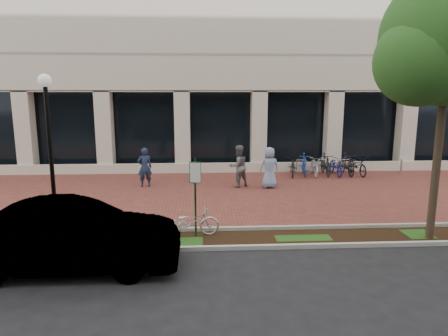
{
  "coord_description": "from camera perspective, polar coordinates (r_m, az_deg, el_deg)",
  "views": [
    {
      "loc": [
        -1.02,
        -16.04,
        4.15
      ],
      "look_at": [
        -0.15,
        -0.8,
        1.24
      ],
      "focal_mm": 32.0,
      "sensor_mm": 36.0,
      "label": 1
    }
  ],
  "objects": [
    {
      "name": "bollard",
      "position": [
        22.22,
        23.98,
        0.22
      ],
      "size": [
        0.12,
        0.12,
        0.85
      ],
      "color": "silver",
      "rests_on": "ground"
    },
    {
      "name": "lamppost",
      "position": [
        12.22,
        -23.58,
        2.67
      ],
      "size": [
        0.36,
        0.36,
        4.64
      ],
      "color": "black",
      "rests_on": "ground"
    },
    {
      "name": "pedestrian_left",
      "position": [
        17.97,
        -11.26,
        0.1
      ],
      "size": [
        0.74,
        0.59,
        1.76
      ],
      "primitive_type": "imported",
      "rotation": [
        0.0,
        0.0,
        3.44
      ],
      "color": "#1B2744",
      "rests_on": "ground"
    },
    {
      "name": "pedestrian_right",
      "position": [
        17.5,
        6.48,
        0.04
      ],
      "size": [
        0.95,
        0.68,
        1.81
      ],
      "primitive_type": "imported",
      "rotation": [
        0.0,
        0.0,
        3.26
      ],
      "color": "#7D95BA",
      "rests_on": "ground"
    },
    {
      "name": "locked_bicycle",
      "position": [
        11.68,
        -4.83,
        -7.73
      ],
      "size": [
        1.78,
        0.91,
        0.89
      ],
      "primitive_type": "imported",
      "rotation": [
        0.0,
        0.0,
        1.77
      ],
      "color": "silver",
      "rests_on": "ground"
    },
    {
      "name": "planting_strip",
      "position": [
        11.6,
        2.03,
        -10.15
      ],
      "size": [
        40.0,
        1.5,
        0.01
      ],
      "primitive_type": "cube",
      "color": "black",
      "rests_on": "ground"
    },
    {
      "name": "parking_sign",
      "position": [
        11.42,
        -4.13,
        -2.71
      ],
      "size": [
        0.34,
        0.07,
        2.33
      ],
      "rotation": [
        0.0,
        0.0,
        -0.12
      ],
      "color": "#153A18",
      "rests_on": "ground"
    },
    {
      "name": "brick_plaza",
      "position": [
        16.59,
        0.36,
        -3.67
      ],
      "size": [
        40.0,
        9.0,
        0.01
      ],
      "primitive_type": "cube",
      "color": "brown",
      "rests_on": "ground"
    },
    {
      "name": "pedestrian_mid",
      "position": [
        17.59,
        2.05,
        0.26
      ],
      "size": [
        1.13,
        1.04,
        1.87
      ],
      "primitive_type": "imported",
      "rotation": [
        0.0,
        0.0,
        3.6
      ],
      "color": "slate",
      "rests_on": "ground"
    },
    {
      "name": "sedan_near_curb",
      "position": [
        10.1,
        -20.99,
        -9.18
      ],
      "size": [
        5.02,
        1.79,
        1.65
      ],
      "primitive_type": "imported",
      "rotation": [
        0.0,
        0.0,
        1.58
      ],
      "color": "silver",
      "rests_on": "ground"
    },
    {
      "name": "curb_street_side",
      "position": [
        10.88,
        2.4,
        -11.28
      ],
      "size": [
        40.0,
        0.12,
        0.12
      ],
      "primitive_type": "cube",
      "color": "#B9B8AE",
      "rests_on": "ground"
    },
    {
      "name": "ground",
      "position": [
        16.6,
        0.36,
        -3.69
      ],
      "size": [
        120.0,
        120.0,
        0.0
      ],
      "primitive_type": "plane",
      "color": "black",
      "rests_on": "ground"
    },
    {
      "name": "curb_plaza_side",
      "position": [
        12.28,
        1.7,
        -8.66
      ],
      "size": [
        40.0,
        0.12,
        0.12
      ],
      "primitive_type": "cube",
      "color": "#B9B8AE",
      "rests_on": "ground"
    },
    {
      "name": "bike_rack_cluster",
      "position": [
        20.76,
        14.29,
        0.4
      ],
      "size": [
        4.26,
        2.02,
        1.12
      ],
      "rotation": [
        0.0,
        0.0,
        -0.12
      ],
      "color": "black",
      "rests_on": "ground"
    }
  ]
}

